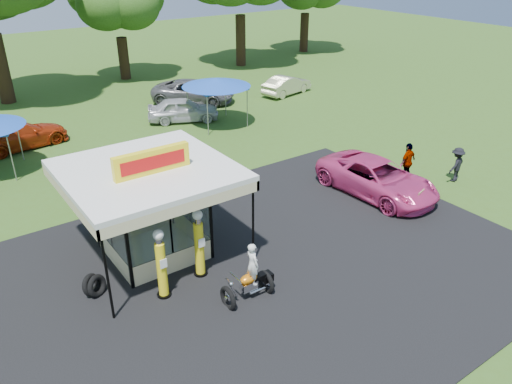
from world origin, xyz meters
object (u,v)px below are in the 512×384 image
Objects in this scene: tent_east at (216,83)px; bg_car_e at (287,85)px; gas_station_kiosk at (151,210)px; a_frame_sign at (415,200)px; spectator_east_a at (456,165)px; gas_pump_right at (199,245)px; bg_car_c at (183,110)px; pink_sedan at (377,178)px; bg_car_d at (193,92)px; bg_car_b at (20,135)px; spectator_east_b at (408,162)px; gas_pump_left at (161,266)px; kiosk_car at (130,217)px; motorcycle at (251,276)px.

bg_car_e is at bearing 20.76° from tent_east.
gas_station_kiosk is 10.81m from a_frame_sign.
gas_pump_right is at bearing -11.97° from spectator_east_a.
bg_car_c is at bearing 58.10° from gas_station_kiosk.
pink_sedan is 1.00× the size of bg_car_d.
bg_car_b is at bearing 164.89° from tent_east.
gas_station_kiosk reaches higher than spectator_east_b.
gas_pump_left is 0.59× the size of bg_car_e.
kiosk_car is 1.70× the size of spectator_east_a.
spectator_east_a is at bearing -126.79° from bg_car_d.
gas_pump_left reaches higher than motorcycle.
kiosk_car is (-1.38, 6.28, -0.31)m from motorcycle.
gas_station_kiosk reaches higher than bg_car_c.
bg_car_c is at bearing -77.97° from spectator_east_a.
tent_east reaches higher than bg_car_b.
bg_car_d is 5.46m from tent_east.
gas_pump_left is 1.20× the size of motorcycle.
spectator_east_b is 12.52m from tent_east.
gas_station_kiosk is 12.41m from spectator_east_b.
kiosk_car is at bearing 177.60° from bg_car_b.
kiosk_car is 12.88m from tent_east.
gas_pump_right is at bearing -72.36° from gas_station_kiosk.
gas_pump_left is 2.48× the size of a_frame_sign.
gas_station_kiosk reaches higher than spectator_east_a.
spectator_east_a is at bearing 135.86° from spectator_east_b.
spectator_east_b is (13.18, 1.29, -0.24)m from gas_pump_left.
gas_pump_right is 9.62m from a_frame_sign.
pink_sedan is 12.37m from tent_east.
bg_car_b is at bearing 96.16° from gas_station_kiosk.
kiosk_car is 14.91m from spectator_east_a.
bg_car_b is at bearing -56.45° from spectator_east_a.
bg_car_b is 0.89× the size of bg_car_d.
bg_car_b is at bearing 97.74° from gas_pump_right.
motorcycle reaches higher than spectator_east_a.
kiosk_car is at bearing 98.86° from gas_pump_right.
motorcycle is at bearing -162.56° from bg_car_d.
gas_station_kiosk is 2.30m from gas_pump_right.
gas_station_kiosk reaches higher than bg_car_d.
tent_east is (-0.80, 12.21, 1.83)m from pink_sedan.
bg_car_c is 4.04m from bg_car_d.
spectator_east_b is at bearing 5.58° from gas_pump_left.
kiosk_car is at bearing 79.70° from gas_pump_left.
motorcycle is at bearing 179.41° from bg_car_b.
gas_pump_right reaches higher than a_frame_sign.
spectator_east_b is (2.24, 0.18, 0.15)m from pink_sedan.
spectator_east_b is at bearing 1.62° from pink_sedan.
pink_sedan is 1.12× the size of bg_car_b.
gas_pump_left reaches higher than bg_car_b.
bg_car_b is at bearing -54.15° from spectator_east_b.
bg_car_c is at bearing -106.27° from bg_car_b.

